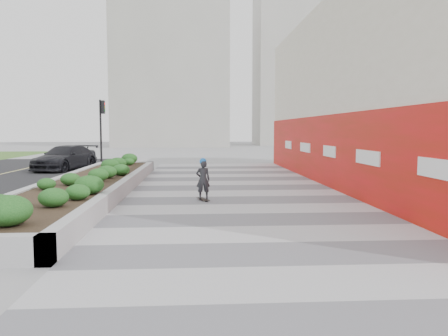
% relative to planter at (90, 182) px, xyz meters
% --- Properties ---
extents(ground, '(160.00, 160.00, 0.00)m').
position_rel_planter_xyz_m(ground, '(5.50, -7.00, -0.42)').
color(ground, gray).
rests_on(ground, ground).
extents(walkway, '(8.00, 36.00, 0.01)m').
position_rel_planter_xyz_m(walkway, '(5.50, -4.00, -0.41)').
color(walkway, '#A8A8AD').
rests_on(walkway, ground).
extents(building, '(6.04, 24.08, 8.00)m').
position_rel_planter_xyz_m(building, '(12.48, 1.98, 3.56)').
color(building, beige).
rests_on(building, ground).
extents(planter, '(3.00, 18.00, 0.90)m').
position_rel_planter_xyz_m(planter, '(0.00, 0.00, 0.00)').
color(planter, '#9E9EA0').
rests_on(planter, ground).
extents(traffic_signal_near, '(0.33, 0.28, 4.20)m').
position_rel_planter_xyz_m(traffic_signal_near, '(-1.73, 10.50, 2.34)').
color(traffic_signal_near, black).
rests_on(traffic_signal_near, ground).
extents(distant_bldg_north_l, '(16.00, 12.00, 20.00)m').
position_rel_planter_xyz_m(distant_bldg_north_l, '(0.50, 48.00, 9.58)').
color(distant_bldg_north_l, '#ADAAA3').
rests_on(distant_bldg_north_l, ground).
extents(distant_bldg_north_r, '(14.00, 10.00, 24.00)m').
position_rel_planter_xyz_m(distant_bldg_north_r, '(20.50, 53.00, 11.58)').
color(distant_bldg_north_r, '#ADAAA3').
rests_on(distant_bldg_north_r, ground).
extents(manhole_cover, '(0.44, 0.44, 0.01)m').
position_rel_planter_xyz_m(manhole_cover, '(6.00, -4.00, -0.42)').
color(manhole_cover, '#595654').
rests_on(manhole_cover, ground).
extents(skateboarder, '(0.50, 0.74, 1.44)m').
position_rel_planter_xyz_m(skateboarder, '(4.22, -2.04, 0.31)').
color(skateboarder, beige).
rests_on(skateboarder, ground).
extents(car_dark, '(3.29, 5.35, 1.45)m').
position_rel_planter_xyz_m(car_dark, '(-3.80, 9.90, 0.30)').
color(car_dark, black).
rests_on(car_dark, ground).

